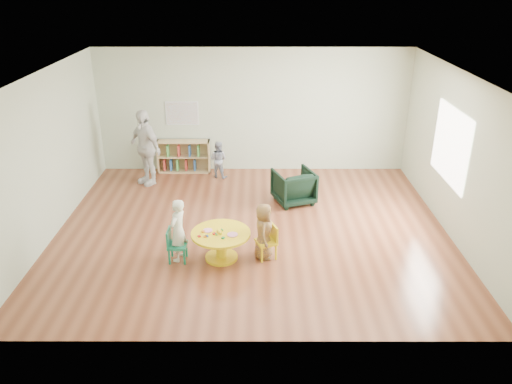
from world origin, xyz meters
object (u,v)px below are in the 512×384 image
at_px(bookshelf, 183,156).
at_px(activity_table, 221,241).
at_px(kid_chair_right, 269,240).
at_px(toddler, 218,159).
at_px(child_right, 264,231).
at_px(child_left, 178,230).
at_px(kid_chair_left, 175,244).
at_px(armchair, 294,186).
at_px(adult_caretaker, 145,147).

bearing_deg(bookshelf, activity_table, -73.80).
xyz_separation_m(activity_table, kid_chair_right, (0.77, 0.05, -0.02)).
xyz_separation_m(kid_chair_right, toddler, (-1.06, 3.45, 0.12)).
relative_size(activity_table, child_right, 1.01).
distance_m(activity_table, child_left, 0.71).
distance_m(kid_chair_left, child_left, 0.24).
height_order(bookshelf, child_right, child_right).
height_order(activity_table, armchair, armchair).
height_order(activity_table, toddler, toddler).
distance_m(activity_table, adult_caretaker, 3.67).
relative_size(kid_chair_left, armchair, 0.75).
height_order(kid_chair_right, child_right, child_right).
distance_m(bookshelf, child_right, 4.22).
xyz_separation_m(activity_table, child_left, (-0.68, -0.02, 0.20)).
xyz_separation_m(bookshelf, toddler, (0.83, -0.36, 0.06)).
distance_m(kid_chair_right, adult_caretaker, 4.07).
relative_size(bookshelf, child_left, 1.14).
relative_size(armchair, toddler, 0.89).
bearing_deg(adult_caretaker, child_right, -8.03).
distance_m(kid_chair_left, adult_caretaker, 3.43).
bearing_deg(armchair, adult_caretaker, -37.65).
bearing_deg(kid_chair_right, toddler, -4.14).
distance_m(kid_chair_left, child_right, 1.44).
bearing_deg(toddler, bookshelf, -3.88).
bearing_deg(kid_chair_right, activity_table, 72.51).
relative_size(child_right, toddler, 1.12).
height_order(activity_table, kid_chair_left, kid_chair_left).
xyz_separation_m(activity_table, adult_caretaker, (-1.82, 3.15, 0.50)).
distance_m(kid_chair_right, child_right, 0.19).
xyz_separation_m(bookshelf, child_left, (0.44, -3.88, 0.16)).
bearing_deg(bookshelf, armchair, -34.89).
bearing_deg(kid_chair_right, bookshelf, 5.22).
distance_m(activity_table, kid_chair_left, 0.74).
bearing_deg(adult_caretaker, bookshelf, 88.48).
relative_size(bookshelf, armchair, 1.60).
bearing_deg(activity_table, toddler, 94.68).
bearing_deg(kid_chair_left, toddler, 173.51).
height_order(kid_chair_left, bookshelf, bookshelf).
relative_size(activity_table, kid_chair_right, 1.67).
bearing_deg(child_left, toddler, -163.95).
bearing_deg(toddler, armchair, 159.78).
height_order(bookshelf, toddler, toddler).
height_order(activity_table, child_left, child_left).
bearing_deg(child_left, kid_chair_right, 115.23).
xyz_separation_m(child_left, adult_caretaker, (-1.14, 3.17, 0.30)).
height_order(toddler, adult_caretaker, adult_caretaker).
distance_m(activity_table, child_right, 0.71).
height_order(kid_chair_right, child_left, child_left).
relative_size(kid_chair_right, child_right, 0.60).
xyz_separation_m(armchair, child_right, (-0.63, -2.11, 0.13)).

